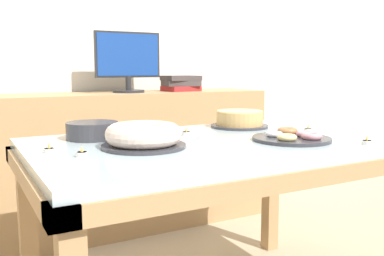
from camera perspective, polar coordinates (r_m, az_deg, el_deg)
The scene contains 14 objects.
wall_back at distance 3.02m, azimuth -12.03°, elevation 12.85°, with size 8.00×0.10×2.60m, color silver.
dining_table at distance 1.74m, azimuth 2.34°, elevation -4.76°, with size 1.43×0.94×0.74m.
sideboard at distance 2.78m, azimuth -9.73°, elevation -4.46°, with size 1.98×0.44×0.88m.
computer_monitor at distance 2.74m, azimuth -8.52°, elevation 8.66°, with size 0.42×0.20×0.38m.
book_stack at distance 2.90m, azimuth -1.49°, elevation 5.99°, with size 0.25×0.20×0.10m.
cake_chocolate_round at distance 2.12m, azimuth 6.37°, elevation 1.14°, with size 0.28×0.28×0.08m.
cake_golden_bundt at distance 1.57m, azimuth -6.48°, elevation -1.05°, with size 0.31×0.31×0.09m.
pastry_platter at distance 1.77m, azimuth 13.21°, elevation -1.20°, with size 0.31×0.31×0.04m.
plate_stack at distance 1.80m, azimuth -13.17°, elevation -0.32°, with size 0.21×0.21×0.07m.
tealight_centre at distance 1.54m, azimuth -18.50°, elevation -2.80°, with size 0.04×0.04×0.04m.
tealight_near_front at distance 1.76m, azimuth 22.28°, elevation -1.72°, with size 0.04×0.04×0.04m.
tealight_left_edge at distance 1.45m, azimuth -14.46°, elevation -3.34°, with size 0.04×0.04×0.04m.
tealight_near_cakes at distance 1.85m, azimuth -0.77°, elevation -0.67°, with size 0.04×0.04×0.04m.
tealight_right_edge at distance 2.02m, azimuth 15.23°, elevation -0.23°, with size 0.04×0.04×0.04m.
Camera 1 is at (-0.88, -1.45, 1.03)m, focal length 40.00 mm.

